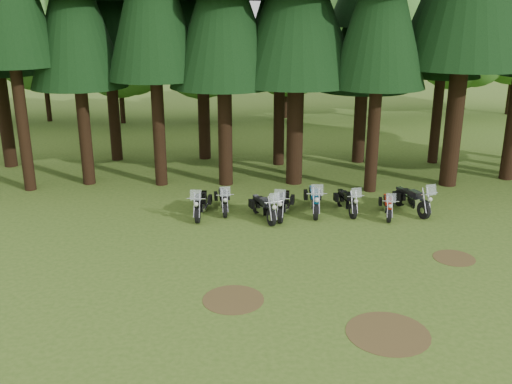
% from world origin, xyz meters
% --- Properties ---
extents(ground, '(120.00, 120.00, 0.00)m').
position_xyz_m(ground, '(0.00, 0.00, 0.00)').
color(ground, '#3D5B1B').
rests_on(ground, ground).
extents(pine_back_4, '(4.94, 4.94, 13.78)m').
position_xyz_m(pine_back_4, '(4.04, 13.25, 8.25)').
color(pine_back_4, black).
rests_on(pine_back_4, ground).
extents(decid_1, '(7.91, 7.69, 9.88)m').
position_xyz_m(decid_1, '(-15.99, 25.76, 5.83)').
color(decid_1, black).
rests_on(decid_1, ground).
extents(decid_2, '(6.72, 6.53, 8.40)m').
position_xyz_m(decid_2, '(-10.43, 24.78, 4.95)').
color(decid_2, black).
rests_on(decid_2, ground).
extents(decid_3, '(6.12, 5.95, 7.65)m').
position_xyz_m(decid_3, '(-4.71, 25.13, 4.51)').
color(decid_3, black).
rests_on(decid_3, ground).
extents(decid_4, '(5.93, 5.76, 7.41)m').
position_xyz_m(decid_4, '(1.58, 26.32, 4.37)').
color(decid_4, black).
rests_on(decid_4, ground).
extents(decid_5, '(8.45, 8.21, 10.56)m').
position_xyz_m(decid_5, '(8.29, 25.71, 6.23)').
color(decid_5, black).
rests_on(decid_5, ground).
extents(decid_6, '(7.06, 6.86, 8.82)m').
position_xyz_m(decid_6, '(14.85, 27.01, 5.20)').
color(decid_6, black).
rests_on(decid_6, ground).
extents(dirt_patch_0, '(1.80, 1.80, 0.01)m').
position_xyz_m(dirt_patch_0, '(-3.00, -2.00, 0.01)').
color(dirt_patch_0, '#4C3D1E').
rests_on(dirt_patch_0, ground).
extents(dirt_patch_1, '(1.40, 1.40, 0.01)m').
position_xyz_m(dirt_patch_1, '(4.50, 0.50, 0.01)').
color(dirt_patch_1, '#4C3D1E').
rests_on(dirt_patch_1, ground).
extents(dirt_patch_2, '(2.20, 2.20, 0.01)m').
position_xyz_m(dirt_patch_2, '(1.00, -4.00, 0.01)').
color(dirt_patch_2, '#4C3D1E').
rests_on(dirt_patch_2, ground).
extents(motorcycle_0, '(0.58, 2.32, 1.46)m').
position_xyz_m(motorcycle_0, '(-4.22, 5.05, 0.49)').
color(motorcycle_0, black).
rests_on(motorcycle_0, ground).
extents(motorcycle_1, '(0.51, 2.20, 1.38)m').
position_xyz_m(motorcycle_1, '(-3.32, 5.57, 0.46)').
color(motorcycle_1, black).
rests_on(motorcycle_1, ground).
extents(motorcycle_2, '(1.00, 2.20, 1.41)m').
position_xyz_m(motorcycle_2, '(-1.71, 4.54, 0.47)').
color(motorcycle_2, black).
rests_on(motorcycle_2, ground).
extents(motorcycle_3, '(0.83, 2.34, 1.47)m').
position_xyz_m(motorcycle_3, '(-0.87, 4.87, 0.49)').
color(motorcycle_3, black).
rests_on(motorcycle_3, ground).
extents(motorcycle_4, '(0.51, 2.50, 1.57)m').
position_xyz_m(motorcycle_4, '(0.41, 5.23, 0.52)').
color(motorcycle_4, black).
rests_on(motorcycle_4, ground).
extents(motorcycle_5, '(0.58, 2.20, 1.38)m').
position_xyz_m(motorcycle_5, '(1.76, 5.17, 0.46)').
color(motorcycle_5, black).
rests_on(motorcycle_5, ground).
extents(motorcycle_6, '(0.59, 2.04, 1.28)m').
position_xyz_m(motorcycle_6, '(3.31, 4.62, 0.43)').
color(motorcycle_6, black).
rests_on(motorcycle_6, ground).
extents(motorcycle_7, '(1.04, 2.38, 1.52)m').
position_xyz_m(motorcycle_7, '(4.44, 5.06, 0.51)').
color(motorcycle_7, black).
rests_on(motorcycle_7, ground).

